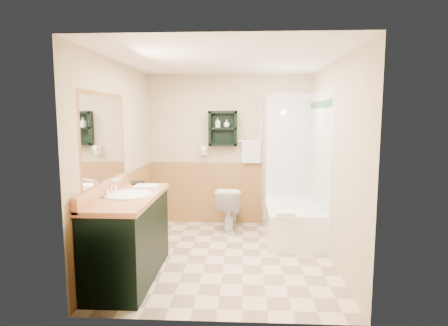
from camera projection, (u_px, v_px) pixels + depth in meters
floor at (225, 256)px, 4.69m from camera, size 3.00×3.00×0.00m
back_wall at (229, 150)px, 6.05m from camera, size 2.60×0.04×2.40m
left_wall at (118, 161)px, 4.61m from camera, size 0.04×3.00×2.40m
right_wall at (335, 162)px, 4.47m from camera, size 0.04×3.00×2.40m
ceiling at (225, 58)px, 4.38m from camera, size 2.60×3.00×0.04m
wainscot_left at (123, 216)px, 4.69m from camera, size 2.98×2.98×1.00m
wainscot_back at (229, 193)px, 6.10m from camera, size 2.58×2.58×1.00m
mirror_frame at (104, 139)px, 4.02m from camera, size 1.30×1.30×1.00m
mirror_glass at (105, 139)px, 4.02m from camera, size 1.20×1.20×0.90m
tile_right at (319, 166)px, 5.24m from camera, size 1.50×1.50×2.10m
tile_back at (293, 160)px, 5.97m from camera, size 0.95×0.95×2.10m
tile_accent at (320, 105)px, 5.13m from camera, size 1.50×1.50×0.10m
wall_shelf at (223, 128)px, 5.89m from camera, size 0.45×0.15×0.55m
hair_dryer at (204, 150)px, 5.98m from camera, size 0.10×0.24×0.18m
towel_bar at (251, 141)px, 5.94m from camera, size 0.40×0.06×0.40m
curtain_rod at (266, 97)px, 5.15m from camera, size 0.03×1.60×0.03m
shower_curtain at (264, 157)px, 5.44m from camera, size 1.05×1.05×1.70m
vanity at (129, 237)px, 4.02m from camera, size 0.59×1.44×0.91m
bathtub at (291, 220)px, 5.46m from camera, size 0.73×1.50×0.49m
toilet at (230, 208)px, 5.75m from camera, size 0.42×0.70×0.66m
counter_towel at (146, 187)px, 4.33m from camera, size 0.26×0.20×0.04m
vanity_book at (131, 175)px, 4.62m from camera, size 0.16×0.06×0.21m
tub_towel at (285, 214)px, 4.71m from camera, size 0.22×0.19×0.07m
soap_bottle_a at (218, 125)px, 5.89m from camera, size 0.11×0.17×0.07m
soap_bottle_b at (227, 124)px, 5.88m from camera, size 0.12×0.14×0.10m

